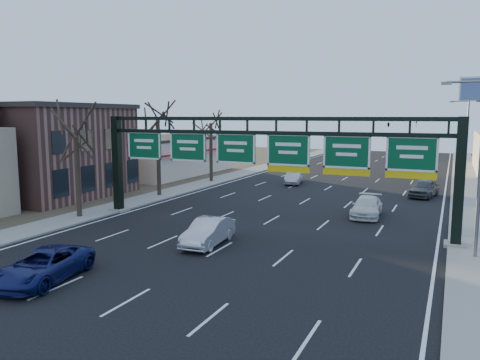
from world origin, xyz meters
The scene contains 19 objects.
ground centered at (0.00, 0.00, 0.00)m, with size 160.00×160.00×0.00m, color black.
sidewalk_left centered at (-12.80, 20.00, 0.06)m, with size 3.00×120.00×0.12m, color gray.
sidewalk_right centered at (12.80, 20.00, 0.06)m, with size 3.00×120.00×0.12m, color gray.
dirt_strip_left centered at (-25.00, 20.00, 0.03)m, with size 21.00×120.00×0.06m, color #473D2B.
lane_markings centered at (0.00, 20.00, 0.01)m, with size 21.60×120.00×0.01m, color white.
sign_gantry centered at (0.16, 8.00, 4.63)m, with size 24.60×1.20×7.20m.
brick_block centered at (-21.50, 11.00, 4.16)m, with size 10.40×12.40×8.30m.
cream_strip centered at (-21.48, 29.00, 2.36)m, with size 10.90×18.40×4.70m.
tree_gantry centered at (-12.80, 5.00, 7.11)m, with size 3.60×3.60×8.48m.
tree_mid centered at (-12.80, 15.00, 7.85)m, with size 3.60×3.60×9.24m.
tree_far centered at (-12.80, 25.00, 7.48)m, with size 3.60×3.60×8.86m.
streetlight_near centered at (12.47, 6.00, 5.08)m, with size 2.15×0.22×9.00m.
streetlight_far centered at (12.47, 40.00, 5.08)m, with size 2.15×0.22×9.00m.
traffic_signal_mast centered at (5.69, 55.00, 5.50)m, with size 10.16×0.54×7.00m.
car_blue_suv centered at (-4.80, -5.59, 0.71)m, with size 2.34×5.08×1.41m, color #131953.
car_silver_sedan centered at (-1.03, 2.60, 0.74)m, with size 1.57×4.50×1.48m, color silver.
car_white_wagon centered at (5.83, 14.01, 0.70)m, with size 1.96×4.83×1.40m, color silver.
car_grey_far centered at (9.11, 24.61, 0.79)m, with size 1.86×4.63×1.58m, color #46494C.
car_silver_distant centered at (-4.11, 27.60, 0.73)m, with size 1.54×4.42×1.46m, color #A9A9AE.
Camera 1 is at (11.31, -20.03, 7.23)m, focal length 35.00 mm.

